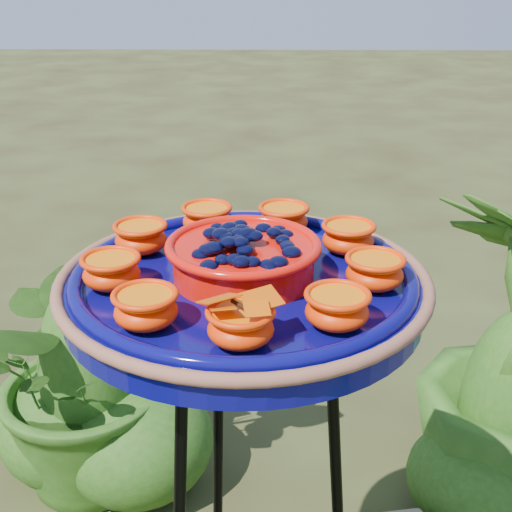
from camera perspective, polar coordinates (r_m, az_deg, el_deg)
name	(u,v)px	position (r m, az deg, el deg)	size (l,w,h in m)	color
feeder_dish	(244,279)	(0.99, -1.00, -1.85)	(0.64, 0.64, 0.12)	#080757
shrub_back_left	(89,363)	(2.06, -13.18, -8.35)	(0.69, 0.60, 0.77)	#255115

